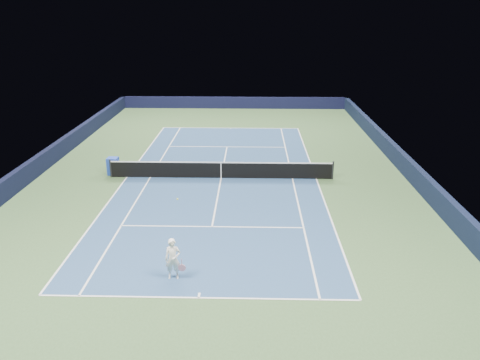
{
  "coord_description": "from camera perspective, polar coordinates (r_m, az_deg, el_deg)",
  "views": [
    {
      "loc": [
        1.77,
        -25.34,
        9.29
      ],
      "look_at": [
        1.17,
        -3.0,
        1.0
      ],
      "focal_mm": 35.0,
      "sensor_mm": 36.0,
      "label": 1
    }
  ],
  "objects": [
    {
      "name": "tennis_player",
      "position": [
        17.19,
        -8.17,
        -9.51
      ],
      "size": [
        0.76,
        1.25,
        2.73
      ],
      "color": "white",
      "rests_on": "ground"
    },
    {
      "name": "baseline_near",
      "position": [
        16.44,
        -5.07,
        -14.11
      ],
      "size": [
        10.97,
        0.08,
        0.0
      ],
      "primitive_type": "cube",
      "color": "white",
      "rests_on": "ground"
    },
    {
      "name": "service_line_near",
      "position": [
        21.17,
        -3.44,
        -5.69
      ],
      "size": [
        8.23,
        0.08,
        0.0
      ],
      "primitive_type": "cube",
      "color": "white",
      "rests_on": "ground"
    },
    {
      "name": "center_service_line",
      "position": [
        27.04,
        -2.31,
        0.26
      ],
      "size": [
        0.08,
        12.8,
        0.0
      ],
      "primitive_type": "cube",
      "color": "white",
      "rests_on": "ground"
    },
    {
      "name": "wall_left",
      "position": [
        29.62,
        -23.73,
        1.42
      ],
      "size": [
        0.35,
        40.0,
        1.1
      ],
      "primitive_type": "cube",
      "color": "black",
      "rests_on": "ground"
    },
    {
      "name": "sideline_singles_left",
      "position": [
        27.62,
        -10.86,
        0.34
      ],
      "size": [
        0.08,
        23.77,
        0.0
      ],
      "primitive_type": "cube",
      "color": "white",
      "rests_on": "ground"
    },
    {
      "name": "court_surface",
      "position": [
        27.05,
        -2.31,
        0.25
      ],
      "size": [
        10.97,
        23.77,
        0.01
      ],
      "primitive_type": "cube",
      "color": "navy",
      "rests_on": "ground"
    },
    {
      "name": "baseline_far",
      "position": [
        38.41,
        -1.16,
        6.36
      ],
      "size": [
        10.97,
        0.08,
        0.0
      ],
      "primitive_type": "cube",
      "color": "white",
      "rests_on": "ground"
    },
    {
      "name": "sideline_singles_right",
      "position": [
        27.09,
        6.4,
        0.18
      ],
      "size": [
        0.08,
        23.77,
        0.0
      ],
      "primitive_type": "cube",
      "color": "white",
      "rests_on": "ground"
    },
    {
      "name": "sideline_doubles_left",
      "position": [
        27.94,
        -13.61,
        0.36
      ],
      "size": [
        0.08,
        23.77,
        0.0
      ],
      "primitive_type": "cube",
      "color": "white",
      "rests_on": "ground"
    },
    {
      "name": "tennis_net",
      "position": [
        26.88,
        -2.33,
        1.26
      ],
      "size": [
        12.9,
        0.1,
        1.07
      ],
      "color": "black",
      "rests_on": "ground"
    },
    {
      "name": "center_mark_far",
      "position": [
        38.26,
        -1.17,
        6.31
      ],
      "size": [
        0.08,
        0.3,
        0.0
      ],
      "primitive_type": "cube",
      "color": "white",
      "rests_on": "ground"
    },
    {
      "name": "ground",
      "position": [
        27.05,
        -2.31,
        0.25
      ],
      "size": [
        40.0,
        40.0,
        0.0
      ],
      "primitive_type": "plane",
      "color": "#37552E",
      "rests_on": "ground"
    },
    {
      "name": "sideline_doubles_right",
      "position": [
        27.24,
        9.28,
        0.16
      ],
      "size": [
        0.08,
        23.77,
        0.0
      ],
      "primitive_type": "cube",
      "color": "white",
      "rests_on": "ground"
    },
    {
      "name": "service_line_far",
      "position": [
        33.12,
        -1.6,
        4.07
      ],
      "size": [
        8.23,
        0.08,
        0.0
      ],
      "primitive_type": "cube",
      "color": "white",
      "rests_on": "ground"
    },
    {
      "name": "sponsor_cube",
      "position": [
        28.5,
        -15.2,
        1.66
      ],
      "size": [
        0.64,
        0.59,
        1.01
      ],
      "color": "blue",
      "rests_on": "ground"
    },
    {
      "name": "wall_right",
      "position": [
        28.29,
        20.12,
        1.08
      ],
      "size": [
        0.35,
        40.0,
        1.1
      ],
      "primitive_type": "cube",
      "color": "#111833",
      "rests_on": "ground"
    },
    {
      "name": "wall_far",
      "position": [
        46.04,
        -0.71,
        9.41
      ],
      "size": [
        22.0,
        0.35,
        1.1
      ],
      "primitive_type": "cube",
      "color": "black",
      "rests_on": "ground"
    },
    {
      "name": "center_mark_near",
      "position": [
        16.56,
        -5.01,
        -13.81
      ],
      "size": [
        0.08,
        0.3,
        0.0
      ],
      "primitive_type": "cube",
      "color": "white",
      "rests_on": "ground"
    }
  ]
}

